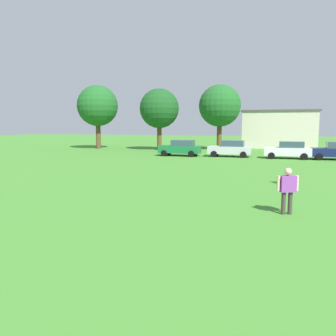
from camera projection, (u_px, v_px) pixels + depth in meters
ground_plane at (214, 165)px, 27.44m from camera, size 160.00×160.00×0.00m
adult_bystander at (287, 187)px, 12.20m from camera, size 0.76×0.49×1.70m
parked_car_green_0 at (180, 148)px, 35.74m from camera, size 4.30×2.02×1.68m
parked_car_silver_1 at (230, 148)px, 34.75m from camera, size 4.30×2.02×1.68m
parked_car_white_2 at (288, 150)px, 32.81m from camera, size 4.30×2.02×1.68m
parked_car_navy_3 at (336, 151)px, 31.65m from camera, size 4.30×2.02×1.68m
tree_far_left at (98, 106)px, 46.46m from camera, size 5.56×5.56×8.66m
tree_center at (159, 109)px, 43.88m from camera, size 5.09×5.09×7.93m
tree_far_right at (220, 106)px, 43.94m from camera, size 5.42×5.42×8.45m
house_left at (279, 129)px, 49.25m from camera, size 10.36×6.96×5.34m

